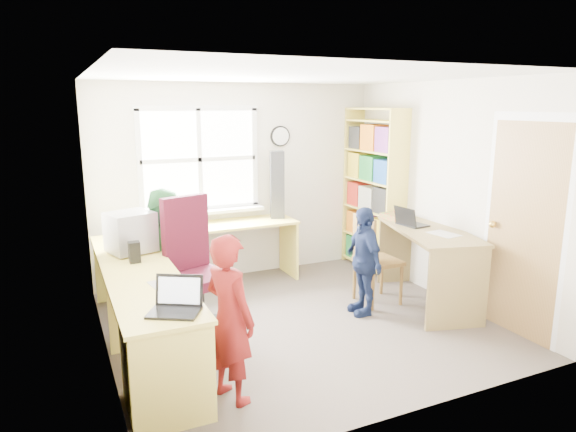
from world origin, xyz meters
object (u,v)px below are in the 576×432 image
(person_green, at_px, (166,254))
(person_navy, at_px, (363,261))
(wooden_chair, at_px, (373,256))
(cd_tower, at_px, (277,185))
(bookshelf, at_px, (373,194))
(laptop_left, at_px, (176,303))
(potted_plant, at_px, (194,214))
(person_red, at_px, (230,319))
(l_desk, at_px, (172,312))
(crt_monitor, at_px, (131,232))
(right_desk, at_px, (428,249))
(laptop_right, at_px, (410,221))
(swivel_chair, at_px, (195,274))

(person_green, xyz_separation_m, person_navy, (1.86, -0.76, -0.10))
(wooden_chair, bearing_deg, cd_tower, 113.23)
(wooden_chair, bearing_deg, bookshelf, 56.68)
(laptop_left, bearing_deg, potted_plant, 102.90)
(person_red, bearing_deg, cd_tower, -53.32)
(person_navy, bearing_deg, bookshelf, 148.92)
(cd_tower, height_order, potted_plant, cd_tower)
(cd_tower, bearing_deg, l_desk, -117.98)
(crt_monitor, xyz_separation_m, laptop_left, (0.07, -1.60, -0.15))
(l_desk, xyz_separation_m, right_desk, (2.83, 0.20, 0.15))
(laptop_right, xyz_separation_m, person_navy, (-0.69, -0.16, -0.32))
(crt_monitor, height_order, person_red, person_red)
(person_green, bearing_deg, person_red, -175.72)
(right_desk, height_order, laptop_left, laptop_left)
(crt_monitor, height_order, person_green, person_green)
(laptop_right, height_order, person_green, person_green)
(right_desk, bearing_deg, cd_tower, 141.44)
(l_desk, bearing_deg, person_green, 80.37)
(right_desk, xyz_separation_m, bookshelf, (0.13, 1.27, 0.40))
(person_navy, bearing_deg, wooden_chair, 133.70)
(right_desk, relative_size, swivel_chair, 1.22)
(bookshelf, height_order, person_green, bookshelf)
(cd_tower, relative_size, person_navy, 0.74)
(wooden_chair, height_order, person_red, person_red)
(laptop_left, bearing_deg, l_desk, 111.92)
(person_navy, bearing_deg, right_desk, 92.35)
(right_desk, bearing_deg, potted_plant, 160.68)
(l_desk, relative_size, right_desk, 1.88)
(cd_tower, xyz_separation_m, person_green, (-1.54, -0.74, -0.50))
(cd_tower, relative_size, person_green, 0.63)
(l_desk, distance_m, wooden_chair, 2.32)
(person_red, distance_m, person_navy, 2.01)
(wooden_chair, xyz_separation_m, person_green, (-2.10, 0.57, 0.13))
(person_green, bearing_deg, l_desk, 171.31)
(laptop_right, relative_size, person_green, 0.26)
(cd_tower, bearing_deg, wooden_chair, -50.40)
(l_desk, height_order, laptop_left, laptop_left)
(l_desk, height_order, potted_plant, potted_plant)
(wooden_chair, height_order, person_navy, person_navy)
(laptop_right, bearing_deg, cd_tower, 30.75)
(l_desk, distance_m, bookshelf, 3.35)
(laptop_right, height_order, potted_plant, laptop_right)
(laptop_right, bearing_deg, wooden_chair, 80.77)
(right_desk, height_order, person_red, person_red)
(l_desk, relative_size, bookshelf, 1.40)
(potted_plant, distance_m, person_green, 0.89)
(l_desk, xyz_separation_m, wooden_chair, (2.27, 0.44, 0.08))
(swivel_chair, relative_size, wooden_chair, 1.31)
(crt_monitor, bearing_deg, wooden_chair, -28.79)
(l_desk, height_order, bookshelf, bookshelf)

